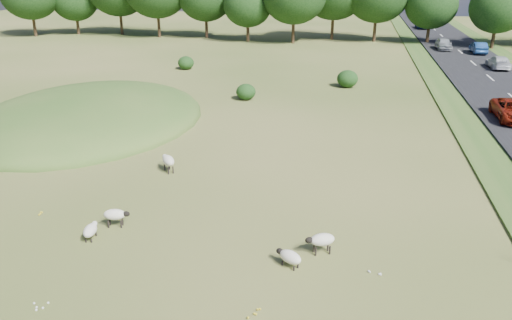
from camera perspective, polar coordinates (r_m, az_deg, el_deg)
The scene contains 13 objects.
ground at distance 41.87m, azimuth 1.50°, elevation 6.78°, with size 160.00×160.00×0.00m, color #355119.
mound at distance 38.49m, azimuth -18.56°, elevation 4.34°, with size 16.00×20.00×4.00m, color #33561E.
road at distance 52.76m, azimuth 25.66°, elevation 7.90°, with size 8.00×150.00×0.25m, color black.
shrubs at distance 47.90m, azimuth 1.31°, elevation 9.55°, with size 19.16×13.19×1.58m.
sheep_0 at distance 19.00m, azimuth 3.86°, elevation -10.97°, with size 1.16×0.92×0.66m.
sheep_1 at distance 27.53m, azimuth -10.02°, elevation -0.06°, with size 1.13×1.25×0.93m.
sheep_2 at distance 22.36m, azimuth -15.78°, elevation -6.03°, with size 1.17×0.65×0.82m.
sheep_3 at distance 19.80m, azimuth 7.49°, elevation -9.04°, with size 1.24×0.85×0.86m.
sheep_4 at distance 21.79m, azimuth -18.40°, elevation -7.61°, with size 0.59×1.13×0.64m.
car_1 at distance 70.95m, azimuth 20.66°, elevation 12.33°, with size 1.75×4.36×1.49m, color #A0A3A7.
car_3 at distance 94.04m, azimuth 18.53°, elevation 14.46°, with size 2.18×4.73×1.32m, color navy.
car_4 at distance 69.46m, azimuth 24.08°, elevation 11.65°, with size 1.48×4.24×1.40m, color navy.
car_6 at distance 59.97m, azimuth 25.98°, elevation 10.03°, with size 1.86×4.58×1.33m, color silver.
Camera 1 is at (6.65, -19.96, 10.58)m, focal length 35.00 mm.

